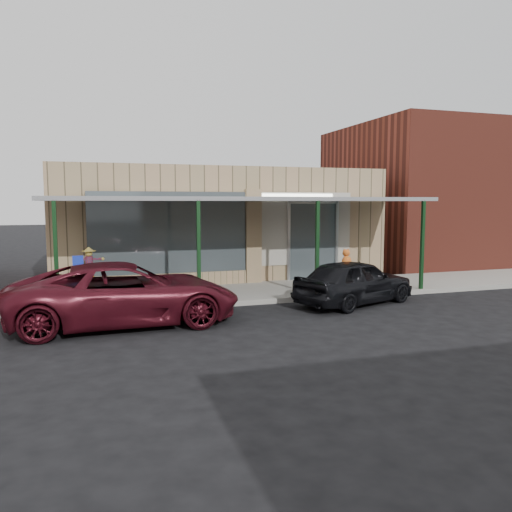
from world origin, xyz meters
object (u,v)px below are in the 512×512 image
object	(u,v)px
barrel_pumpkin	(91,289)
car_maroon	(126,293)
handicap_sign	(78,273)
parked_sedan	(355,281)
barrel_scarecrow	(90,279)

from	to	relation	value
barrel_pumpkin	car_maroon	size ratio (longest dim) A/B	0.13
handicap_sign	parked_sedan	distance (m)	7.74
parked_sedan	handicap_sign	bearing A→B (deg)	57.77
barrel_scarecrow	barrel_pumpkin	xyz separation A→B (m)	(0.02, -0.33, -0.25)
parked_sedan	car_maroon	distance (m)	6.45
barrel_scarecrow	parked_sedan	size ratio (longest dim) A/B	0.35
barrel_pumpkin	parked_sedan	size ratio (longest dim) A/B	0.17
barrel_scarecrow	parked_sedan	xyz separation A→B (m)	(7.32, -2.99, 0.02)
barrel_scarecrow	handicap_sign	bearing A→B (deg)	-112.96
barrel_scarecrow	car_maroon	size ratio (longest dim) A/B	0.27
handicap_sign	car_maroon	bearing A→B (deg)	-59.74
car_maroon	barrel_scarecrow	bearing A→B (deg)	12.36
barrel_pumpkin	barrel_scarecrow	bearing A→B (deg)	93.99
barrel_scarecrow	barrel_pumpkin	world-z (taller)	barrel_scarecrow
handicap_sign	barrel_scarecrow	bearing A→B (deg)	80.08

